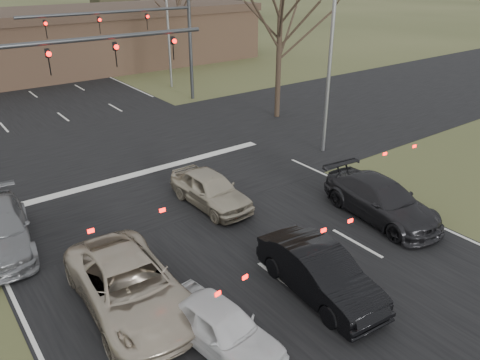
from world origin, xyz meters
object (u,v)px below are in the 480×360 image
at_px(streetlight_right_near, 329,41).
at_px(car_white_sedan, 221,326).
at_px(car_silver_ahead, 210,189).
at_px(car_charcoal_sedan, 381,200).
at_px(car_black_hatch, 320,272).
at_px(building, 29,44).
at_px(streetlight_right_far, 165,12).
at_px(mast_arm_far, 152,29).
at_px(car_silver_suv, 130,286).

xyz_separation_m(streetlight_right_near, car_white_sedan, (-11.82, -8.12, -4.96)).
bearing_deg(car_silver_ahead, car_white_sedan, -123.08).
bearing_deg(car_white_sedan, streetlight_right_near, 26.63).
bearing_deg(car_charcoal_sedan, car_silver_ahead, 141.54).
bearing_deg(car_black_hatch, building, 92.77).
height_order(streetlight_right_far, car_black_hatch, streetlight_right_far).
xyz_separation_m(building, car_white_sedan, (-5.00, -36.12, -2.04)).
relative_size(streetlight_right_far, car_black_hatch, 2.26).
bearing_deg(mast_arm_far, car_white_sedan, -113.50).
height_order(car_white_sedan, car_charcoal_sedan, car_charcoal_sedan).
xyz_separation_m(streetlight_right_near, car_silver_ahead, (-7.81, -1.53, -4.89)).
distance_m(mast_arm_far, streetlight_right_far, 5.12).
height_order(streetlight_right_near, car_white_sedan, streetlight_right_near).
height_order(building, car_black_hatch, building).
distance_m(streetlight_right_far, car_white_sedan, 28.42).
xyz_separation_m(building, car_charcoal_sedan, (3.68, -34.22, -1.93)).
relative_size(building, car_black_hatch, 9.59).
height_order(mast_arm_far, streetlight_right_near, streetlight_right_near).
bearing_deg(car_white_sedan, streetlight_right_far, 56.02).
relative_size(mast_arm_far, car_white_sedan, 3.04).
bearing_deg(car_silver_suv, car_charcoal_sedan, -1.70).
distance_m(streetlight_right_far, car_black_hatch, 27.04).
xyz_separation_m(streetlight_right_near, car_charcoal_sedan, (-3.14, -6.22, -4.85)).
bearing_deg(car_silver_ahead, car_silver_suv, -145.29).
height_order(car_black_hatch, car_charcoal_sedan, car_charcoal_sedan).
relative_size(streetlight_right_near, car_silver_ahead, 2.43).
distance_m(car_silver_suv, car_white_sedan, 2.99).
distance_m(streetlight_right_near, car_charcoal_sedan, 8.49).
bearing_deg(streetlight_right_far, building, 123.65).
distance_m(streetlight_right_far, car_silver_suv, 26.61).
distance_m(mast_arm_far, car_charcoal_sedan, 19.70).
distance_m(mast_arm_far, streetlight_right_near, 13.28).
relative_size(mast_arm_far, car_charcoal_sedan, 2.20).
relative_size(building, streetlight_right_far, 4.24).
height_order(streetlight_right_far, car_charcoal_sedan, streetlight_right_far).
relative_size(building, streetlight_right_near, 4.24).
xyz_separation_m(streetlight_right_far, car_charcoal_sedan, (-3.64, -23.22, -4.85)).
xyz_separation_m(building, car_silver_ahead, (-0.99, -29.53, -1.96)).
relative_size(mast_arm_far, streetlight_right_far, 1.11).
bearing_deg(car_white_sedan, building, 74.26).
bearing_deg(car_charcoal_sedan, mast_arm_far, 95.16).
relative_size(car_silver_suv, car_white_sedan, 1.46).
height_order(streetlight_right_far, car_silver_suv, streetlight_right_far).
distance_m(building, car_charcoal_sedan, 34.48).
relative_size(car_white_sedan, car_black_hatch, 0.83).
height_order(mast_arm_far, car_black_hatch, mast_arm_far).
xyz_separation_m(car_white_sedan, car_silver_ahead, (4.01, 6.59, 0.08)).
bearing_deg(car_silver_ahead, building, 86.32).
xyz_separation_m(streetlight_right_near, streetlight_right_far, (0.50, 17.00, 0.00)).
bearing_deg(car_white_sedan, car_black_hatch, -7.38).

